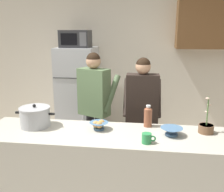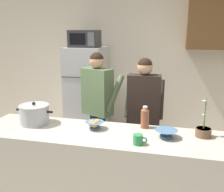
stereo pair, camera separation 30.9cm
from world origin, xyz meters
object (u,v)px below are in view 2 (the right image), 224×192
object	(u,v)px
bottle_near_edge	(145,117)
bread_bowl	(95,124)
coffee_mug	(138,140)
person_near_pot	(98,98)
cooking_pot	(34,114)
person_by_sink	(144,106)
empty_bowl	(166,133)
microwave	(85,39)
refrigerator	(87,95)
potted_orchid	(203,131)

from	to	relation	value
bottle_near_edge	bread_bowl	bearing A→B (deg)	-162.23
coffee_mug	bread_bowl	bearing A→B (deg)	151.24
person_near_pot	cooking_pot	size ratio (longest dim) A/B	3.78
person_by_sink	coffee_mug	world-z (taller)	person_by_sink
coffee_mug	bread_bowl	size ratio (longest dim) A/B	0.65
empty_bowl	cooking_pot	bearing A→B (deg)	177.57
microwave	person_by_sink	distance (m)	1.73
person_near_pot	empty_bowl	world-z (taller)	person_near_pot
coffee_mug	bottle_near_edge	world-z (taller)	bottle_near_edge
person_near_pot	bread_bowl	world-z (taller)	person_near_pot
person_near_pot	empty_bowl	bearing A→B (deg)	-43.13
microwave	refrigerator	bearing A→B (deg)	90.07
coffee_mug	potted_orchid	distance (m)	0.68
person_near_pot	refrigerator	bearing A→B (deg)	117.63
person_near_pot	potted_orchid	world-z (taller)	person_near_pot
person_near_pot	cooking_pot	world-z (taller)	person_near_pot
person_by_sink	bread_bowl	bearing A→B (deg)	-121.52
cooking_pot	empty_bowl	world-z (taller)	cooking_pot
microwave	person_by_sink	size ratio (longest dim) A/B	0.30
bread_bowl	bottle_near_edge	distance (m)	0.54
person_near_pot	potted_orchid	xyz separation A→B (m)	(1.31, -0.78, -0.05)
cooking_pot	coffee_mug	distance (m)	1.23
person_near_pot	bottle_near_edge	distance (m)	0.99
coffee_mug	cooking_pot	bearing A→B (deg)	166.94
person_near_pot	person_by_sink	world-z (taller)	person_near_pot
person_by_sink	bottle_near_edge	size ratio (longest dim) A/B	6.75
coffee_mug	person_near_pot	bearing A→B (deg)	122.74
cooking_pot	potted_orchid	size ratio (longest dim) A/B	1.16
person_by_sink	potted_orchid	distance (m)	0.92
coffee_mug	refrigerator	bearing A→B (deg)	120.48
cooking_pot	empty_bowl	xyz separation A→B (m)	(1.44, -0.06, -0.06)
refrigerator	person_near_pot	size ratio (longest dim) A/B	1.00
bottle_near_edge	potted_orchid	world-z (taller)	potted_orchid
person_near_pot	bottle_near_edge	size ratio (longest dim) A/B	6.94
empty_bowl	bottle_near_edge	size ratio (longest dim) A/B	0.93
potted_orchid	person_near_pot	bearing A→B (deg)	149.13
refrigerator	person_near_pot	xyz separation A→B (m)	(0.48, -0.92, 0.20)
potted_orchid	coffee_mug	bearing A→B (deg)	-150.81
microwave	bread_bowl	distance (m)	2.05
cooking_pot	bottle_near_edge	world-z (taller)	cooking_pot
refrigerator	empty_bowl	distance (m)	2.32
bottle_near_edge	person_near_pot	bearing A→B (deg)	136.93
person_near_pot	bottle_near_edge	bearing A→B (deg)	-43.07
refrigerator	microwave	distance (m)	0.97
microwave	potted_orchid	xyz separation A→B (m)	(1.79, -1.68, -0.82)
person_near_pot	coffee_mug	bearing A→B (deg)	-57.26
microwave	coffee_mug	bearing A→B (deg)	-59.25
person_by_sink	potted_orchid	size ratio (longest dim) A/B	4.27
refrigerator	empty_bowl	xyz separation A→B (m)	(1.44, -1.82, 0.14)
refrigerator	coffee_mug	world-z (taller)	refrigerator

